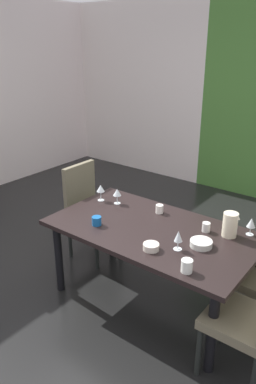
{
  "coord_description": "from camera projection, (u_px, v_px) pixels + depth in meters",
  "views": [
    {
      "loc": [
        2.25,
        -2.19,
        2.17
      ],
      "look_at": [
        0.3,
        0.33,
        0.85
      ],
      "focal_mm": 35.0,
      "sensor_mm": 36.0,
      "label": 1
    }
  ],
  "objects": [
    {
      "name": "ground_plane",
      "position": [
        84.0,
        275.0,
        3.71
      ],
      "size": [
        5.68,
        6.06,
        0.02
      ],
      "primitive_type": "cube",
      "color": "black"
    },
    {
      "name": "wine_glass_rear",
      "position": [
        117.0,
        193.0,
        3.48
      ],
      "size": [
        0.08,
        0.08,
        0.15
      ],
      "color": "silver",
      "rests_on": "dining_table"
    },
    {
      "name": "chair_right_near",
      "position": [
        253.0,
        317.0,
        2.4
      ],
      "size": [
        0.44,
        0.44,
        0.9
      ],
      "rotation": [
        0.0,
        0.0,
        1.57
      ],
      "color": "#675F49",
      "rests_on": "ground_plane"
    },
    {
      "name": "cup_left",
      "position": [
        159.0,
        209.0,
        3.32
      ],
      "size": [
        0.07,
        0.07,
        0.08
      ],
      "primitive_type": "cylinder",
      "color": "white",
      "rests_on": "dining_table"
    },
    {
      "name": "cup_corner",
      "position": [
        97.0,
        221.0,
        3.11
      ],
      "size": [
        0.08,
        0.08,
        0.07
      ],
      "primitive_type": "cylinder",
      "color": "#15569A",
      "rests_on": "dining_table"
    },
    {
      "name": "wine_glass_west",
      "position": [
        178.0,
        237.0,
        2.72
      ],
      "size": [
        0.07,
        0.07,
        0.15
      ],
      "color": "silver",
      "rests_on": "dining_table"
    },
    {
      "name": "wine_glass_front",
      "position": [
        251.0,
        223.0,
        2.93
      ],
      "size": [
        0.07,
        0.07,
        0.14
      ],
      "color": "silver",
      "rests_on": "dining_table"
    },
    {
      "name": "serving_bowl_south",
      "position": [
        201.0,
        243.0,
        2.79
      ],
      "size": [
        0.17,
        0.17,
        0.05
      ],
      "primitive_type": "cylinder",
      "color": "silver",
      "rests_on": "dining_table"
    },
    {
      "name": "back_panel_interior",
      "position": [
        136.0,
        90.0,
        6.26
      ],
      "size": [
        2.52,
        0.1,
        2.72
      ],
      "primitive_type": "cube",
      "color": "silver",
      "rests_on": "ground_plane"
    },
    {
      "name": "cup_near_window",
      "position": [
        187.0,
        266.0,
        2.48
      ],
      "size": [
        0.08,
        0.08,
        0.09
      ],
      "primitive_type": "cylinder",
      "color": "white",
      "rests_on": "dining_table"
    },
    {
      "name": "serving_bowl_center",
      "position": [
        151.0,
        247.0,
        2.75
      ],
      "size": [
        0.12,
        0.12,
        0.05
      ],
      "primitive_type": "cylinder",
      "color": "beige",
      "rests_on": "dining_table"
    },
    {
      "name": "wine_glass_east",
      "position": [
        101.0,
        189.0,
        3.55
      ],
      "size": [
        0.08,
        0.08,
        0.16
      ],
      "color": "silver",
      "rests_on": "dining_table"
    },
    {
      "name": "pitcher_right",
      "position": [
        230.0,
        225.0,
        2.91
      ],
      "size": [
        0.13,
        0.12,
        0.2
      ],
      "color": "beige",
      "rests_on": "dining_table"
    },
    {
      "name": "chair_left_far",
      "position": [
        89.0,
        207.0,
        3.89
      ],
      "size": [
        0.45,
        0.44,
        0.98
      ],
      "rotation": [
        0.0,
        0.0,
        -1.57
      ],
      "color": "#675F49",
      "rests_on": "ground_plane"
    },
    {
      "name": "cup_north",
      "position": [
        206.0,
        227.0,
        3.0
      ],
      "size": [
        0.06,
        0.06,
        0.08
      ],
      "primitive_type": "cylinder",
      "color": "silver",
      "rests_on": "dining_table"
    },
    {
      "name": "dining_table",
      "position": [
        152.0,
        237.0,
        3.1
      ],
      "size": [
        1.7,
        0.95,
        0.72
      ],
      "color": "black",
      "rests_on": "ground_plane"
    }
  ]
}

